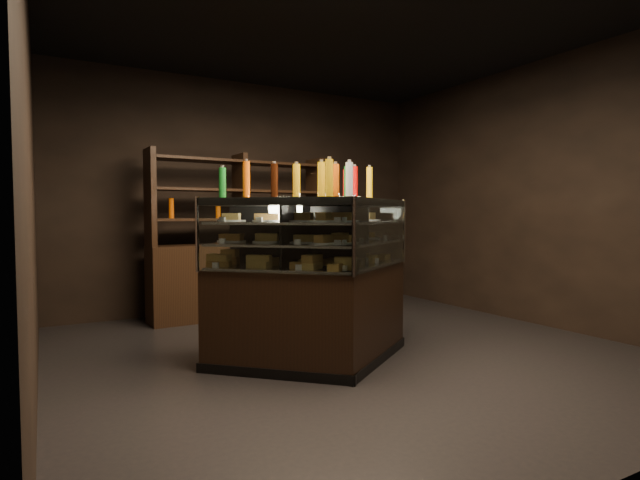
# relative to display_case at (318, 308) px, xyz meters

# --- Properties ---
(ground) EXTENTS (5.00, 5.00, 0.00)m
(ground) POSITION_rel_display_case_xyz_m (0.43, 0.17, -0.47)
(ground) COLOR black
(ground) RESTS_ON ground
(room_shell) EXTENTS (5.02, 5.02, 3.01)m
(room_shell) POSITION_rel_display_case_xyz_m (0.43, 0.17, 1.47)
(room_shell) COLOR black
(room_shell) RESTS_ON ground
(display_case) EXTENTS (1.97, 1.35, 1.40)m
(display_case) POSITION_rel_display_case_xyz_m (0.00, 0.00, 0.00)
(display_case) COLOR black
(display_case) RESTS_ON ground
(food_display) EXTENTS (1.62, 0.92, 0.43)m
(food_display) POSITION_rel_display_case_xyz_m (-0.00, -0.00, 0.61)
(food_display) COLOR gold
(food_display) RESTS_ON display_case
(bottles_top) EXTENTS (1.44, 0.78, 0.30)m
(bottles_top) POSITION_rel_display_case_xyz_m (0.00, 0.00, 1.06)
(bottles_top) COLOR silver
(bottles_top) RESTS_ON display_case
(potted_conifer) EXTENTS (0.38, 0.38, 0.82)m
(potted_conifer) POSITION_rel_display_case_xyz_m (1.38, 1.11, -0.00)
(potted_conifer) COLOR black
(potted_conifer) RESTS_ON ground
(back_shelving) EXTENTS (2.23, 0.52, 2.00)m
(back_shelving) POSITION_rel_display_case_xyz_m (0.13, 2.22, 0.14)
(back_shelving) COLOR black
(back_shelving) RESTS_ON ground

